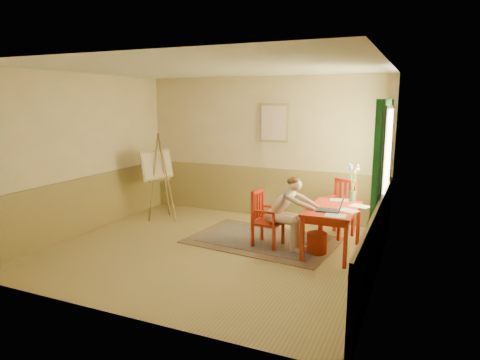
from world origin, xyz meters
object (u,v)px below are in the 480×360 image
at_px(table, 333,213).
at_px(chair_left, 265,218).
at_px(easel, 158,168).
at_px(chair_back, 339,208).
at_px(figure, 286,209).
at_px(laptop, 333,208).

relative_size(table, chair_left, 1.32).
bearing_deg(table, easel, 171.07).
relative_size(chair_back, figure, 0.83).
bearing_deg(figure, chair_left, 177.21).
height_order(table, chair_left, chair_left).
height_order(chair_back, laptop, chair_back).
relative_size(table, chair_back, 1.23).
xyz_separation_m(table, easel, (-3.55, 0.56, 0.39)).
bearing_deg(chair_left, chair_back, 45.61).
bearing_deg(laptop, chair_left, 174.14).
relative_size(chair_back, easel, 0.57).
relative_size(chair_left, laptop, 2.25).
distance_m(table, chair_left, 1.07).
height_order(chair_left, figure, figure).
bearing_deg(chair_left, figure, -2.79).
bearing_deg(laptop, figure, 172.74).
bearing_deg(figure, easel, 166.39).
bearing_deg(chair_back, chair_left, -134.39).
distance_m(table, easel, 3.61).
distance_m(figure, easel, 2.95).
relative_size(chair_left, easel, 0.53).
height_order(figure, easel, easel).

